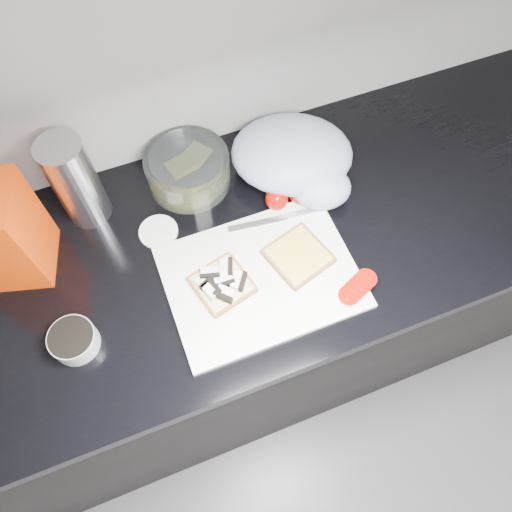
{
  "coord_description": "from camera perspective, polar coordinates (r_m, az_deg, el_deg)",
  "views": [
    {
      "loc": [
        -0.08,
        0.67,
        1.87
      ],
      "look_at": [
        0.09,
        1.12,
        0.95
      ],
      "focal_mm": 35.0,
      "sensor_mm": 36.0,
      "label": 1
    }
  ],
  "objects": [
    {
      "name": "bread_left",
      "position": [
        1.04,
        -3.96,
        -3.14
      ],
      "size": [
        0.14,
        0.14,
        0.04
      ],
      "rotation": [
        0.0,
        0.0,
        0.25
      ],
      "color": "#FAEAB0",
      "rests_on": "cutting_board"
    },
    {
      "name": "base_cabinet",
      "position": [
        1.54,
        -4.27,
        -7.8
      ],
      "size": [
        3.5,
        0.6,
        0.86
      ],
      "primitive_type": "cube",
      "color": "black",
      "rests_on": "ground"
    },
    {
      "name": "whole_tomatoes",
      "position": [
        1.15,
        3.72,
        6.86
      ],
      "size": [
        0.11,
        0.06,
        0.05
      ],
      "rotation": [
        0.0,
        0.0,
        0.25
      ],
      "color": "#920B03",
      "rests_on": "countertop"
    },
    {
      "name": "cutting_board",
      "position": [
        1.07,
        0.59,
        -2.43
      ],
      "size": [
        0.4,
        0.3,
        0.01
      ],
      "primitive_type": "cube",
      "color": "white",
      "rests_on": "countertop"
    },
    {
      "name": "glass_bowl",
      "position": [
        1.18,
        -7.78,
        9.76
      ],
      "size": [
        0.2,
        0.2,
        0.08
      ],
      "rotation": [
        0.0,
        0.0,
        0.25
      ],
      "color": "silver",
      "rests_on": "countertop"
    },
    {
      "name": "bread_right",
      "position": [
        1.08,
        4.86,
        -0.0
      ],
      "size": [
        0.15,
        0.15,
        0.02
      ],
      "rotation": [
        0.0,
        0.0,
        0.29
      ],
      "color": "#FAEAB0",
      "rests_on": "cutting_board"
    },
    {
      "name": "steel_canister",
      "position": [
        1.13,
        -19.91,
        7.93
      ],
      "size": [
        0.1,
        0.1,
        0.23
      ],
      "primitive_type": "cylinder",
      "color": "#BABABF",
      "rests_on": "countertop"
    },
    {
      "name": "grocery_bag",
      "position": [
        1.17,
        4.57,
        11.04
      ],
      "size": [
        0.35,
        0.34,
        0.12
      ],
      "rotation": [
        0.0,
        0.0,
        -0.4
      ],
      "color": "#A8B1CF",
      "rests_on": "countertop"
    },
    {
      "name": "tomato_slices",
      "position": [
        1.06,
        11.53,
        -3.5
      ],
      "size": [
        0.1,
        0.07,
        0.02
      ],
      "rotation": [
        0.0,
        0.0,
        -0.12
      ],
      "color": "#920B03",
      "rests_on": "cutting_board"
    },
    {
      "name": "countertop",
      "position": [
        1.13,
        -5.78,
        0.09
      ],
      "size": [
        3.5,
        0.64,
        0.04
      ],
      "primitive_type": "cube",
      "color": "black",
      "rests_on": "base_cabinet"
    },
    {
      "name": "seed_tub",
      "position": [
        1.06,
        -20.13,
        -9.0
      ],
      "size": [
        0.09,
        0.09,
        0.05
      ],
      "color": "#A9AEAF",
      "rests_on": "countertop"
    },
    {
      "name": "knife",
      "position": [
        1.13,
        3.17,
        4.44
      ],
      "size": [
        0.2,
        0.04,
        0.01
      ],
      "rotation": [
        0.0,
        0.0,
        -0.13
      ],
      "color": "silver",
      "rests_on": "cutting_board"
    },
    {
      "name": "tub_lid",
      "position": [
        1.15,
        -11.09,
        2.76
      ],
      "size": [
        0.1,
        0.1,
        0.01
      ],
      "primitive_type": "cylinder",
      "rotation": [
        0.0,
        0.0,
        0.15
      ],
      "color": "white",
      "rests_on": "countertop"
    }
  ]
}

